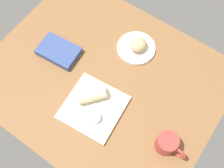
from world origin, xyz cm
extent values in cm
cube|color=brown|center=(0.00, 0.00, 2.00)|extent=(110.00, 90.00, 4.00)
cylinder|color=white|center=(-3.89, -22.88, 4.70)|extent=(19.14, 19.14, 1.40)
ellipsoid|color=tan|center=(-4.75, -23.01, 8.28)|extent=(9.50, 10.26, 5.77)
cube|color=silver|center=(-5.10, 14.64, 4.80)|extent=(27.69, 27.69, 1.60)
cylinder|color=silver|center=(-9.10, 18.71, 6.86)|extent=(4.99, 4.99, 2.52)
cylinder|color=#CB5D27|center=(-9.10, 18.71, 7.82)|extent=(4.09, 4.09, 0.40)
cylinder|color=beige|center=(-1.89, 11.38, 8.64)|extent=(12.73, 13.61, 6.08)
cube|color=#33477F|center=(26.14, 1.12, 5.73)|extent=(20.69, 14.90, 3.47)
cylinder|color=#B23833|center=(-40.41, 10.94, 9.06)|extent=(8.82, 8.82, 10.12)
cylinder|color=olive|center=(-40.41, 10.94, 13.52)|extent=(7.23, 7.23, 0.40)
torus|color=#B23833|center=(-46.46, 11.53, 9.06)|extent=(7.35, 1.90, 7.27)
camera|label=1|loc=(-36.52, 44.84, 125.08)|focal=45.03mm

